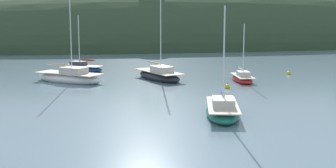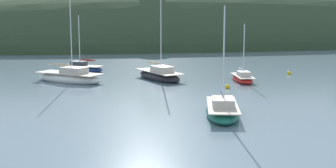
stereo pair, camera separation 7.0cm
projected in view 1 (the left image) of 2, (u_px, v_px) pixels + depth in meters
name	position (u px, v px, depth m)	size (l,w,h in m)	color
far_shoreline_hill	(229.00, 44.00, 91.54)	(150.00, 36.00, 23.71)	#2D422B
sailboat_yellow_far	(223.00, 110.00, 28.81)	(3.67, 6.31, 7.02)	#196B56
sailboat_red_portside	(81.00, 68.00, 50.30)	(5.06, 4.34, 6.19)	navy
sailboat_cream_ketch	(242.00, 78.00, 42.96)	(2.21, 4.74, 5.48)	red
sailboat_teal_outer	(159.00, 75.00, 44.15)	(4.14, 6.96, 9.58)	#232328
sailboat_blue_center	(70.00, 77.00, 42.62)	(6.85, 6.39, 9.12)	white
mooring_buoy_inner	(289.00, 73.00, 47.84)	(0.44, 0.44, 0.54)	yellow
mooring_buoy_outer	(227.00, 87.00, 39.19)	(0.44, 0.44, 0.54)	yellow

